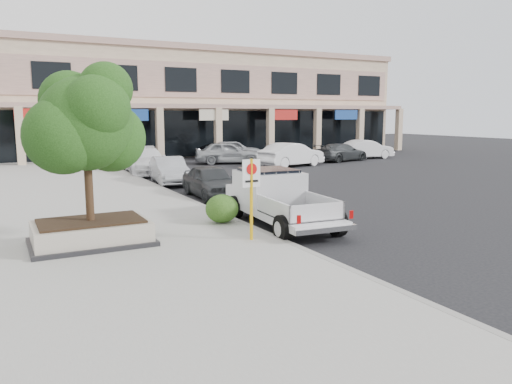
% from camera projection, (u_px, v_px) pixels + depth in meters
% --- Properties ---
extents(ground, '(120.00, 120.00, 0.00)m').
position_uv_depth(ground, '(335.00, 241.00, 14.57)').
color(ground, black).
rests_on(ground, ground).
extents(sidewalk, '(8.00, 52.00, 0.15)m').
position_uv_depth(sidewalk, '(102.00, 219.00, 17.29)').
color(sidewalk, gray).
rests_on(sidewalk, ground).
extents(curb, '(0.20, 52.00, 0.15)m').
position_uv_depth(curb, '(208.00, 209.00, 19.10)').
color(curb, gray).
rests_on(curb, ground).
extents(strip_mall, '(40.55, 12.43, 9.50)m').
position_uv_depth(strip_mall, '(189.00, 102.00, 47.19)').
color(strip_mall, tan).
rests_on(strip_mall, ground).
extents(planter, '(3.20, 2.20, 0.68)m').
position_uv_depth(planter, '(91.00, 232.00, 13.63)').
color(planter, black).
rests_on(planter, sidewalk).
extents(planter_tree, '(2.90, 2.55, 4.00)m').
position_uv_depth(planter_tree, '(90.00, 124.00, 13.37)').
color(planter_tree, black).
rests_on(planter_tree, planter).
extents(no_parking_sign, '(0.55, 0.09, 2.30)m').
position_uv_depth(no_parking_sign, '(251.00, 188.00, 13.93)').
color(no_parking_sign, '#ECAF0C').
rests_on(no_parking_sign, sidewalk).
extents(hedge, '(1.10, 0.99, 0.93)m').
position_uv_depth(hedge, '(222.00, 209.00, 16.30)').
color(hedge, '#1D4112').
rests_on(hedge, sidewalk).
extents(pickup_truck, '(2.54, 5.90, 1.81)m').
position_uv_depth(pickup_truck, '(282.00, 199.00, 16.41)').
color(pickup_truck, silver).
rests_on(pickup_truck, ground).
extents(curb_car_a, '(1.90, 4.33, 1.45)m').
position_uv_depth(curb_car_a, '(211.00, 181.00, 22.12)').
color(curb_car_a, '#2F3134').
rests_on(curb_car_a, ground).
extents(curb_car_b, '(2.04, 4.48, 1.43)m').
position_uv_depth(curb_car_b, '(169.00, 170.00, 26.45)').
color(curb_car_b, '#A6A8AE').
rests_on(curb_car_b, ground).
extents(curb_car_c, '(2.90, 5.82, 1.62)m').
position_uv_depth(curb_car_c, '(146.00, 161.00, 30.94)').
color(curb_car_c, white).
rests_on(curb_car_c, ground).
extents(curb_car_d, '(2.52, 5.42, 1.50)m').
position_uv_depth(curb_car_d, '(124.00, 156.00, 34.93)').
color(curb_car_d, black).
rests_on(curb_car_d, ground).
extents(lot_car_a, '(5.22, 3.36, 1.66)m').
position_uv_depth(lot_car_a, '(228.00, 153.00, 37.05)').
color(lot_car_a, '#A2A6AA').
rests_on(lot_car_a, ground).
extents(lot_car_b, '(5.34, 2.93, 1.67)m').
position_uv_depth(lot_car_b, '(292.00, 155.00, 35.13)').
color(lot_car_b, white).
rests_on(lot_car_b, ground).
extents(lot_car_c, '(5.12, 3.02, 1.39)m').
position_uv_depth(lot_car_c, '(342.00, 152.00, 39.14)').
color(lot_car_c, '#303335').
rests_on(lot_car_c, ground).
extents(lot_car_d, '(5.32, 3.98, 1.34)m').
position_uv_depth(lot_car_d, '(228.00, 150.00, 42.29)').
color(lot_car_d, black).
rests_on(lot_car_d, ground).
extents(lot_car_e, '(4.87, 2.75, 1.56)m').
position_uv_depth(lot_car_e, '(233.00, 149.00, 41.06)').
color(lot_car_e, '#ACB0B5').
rests_on(lot_car_e, ground).
extents(lot_car_f, '(4.78, 1.91, 1.55)m').
position_uv_depth(lot_car_f, '(366.00, 149.00, 41.33)').
color(lot_car_f, silver).
rests_on(lot_car_f, ground).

